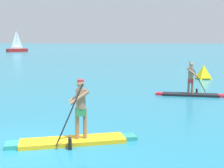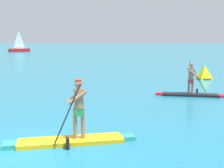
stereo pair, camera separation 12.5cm
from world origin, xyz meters
name	(u,v)px [view 2 (the right image)]	position (x,y,z in m)	size (l,w,h in m)	color
ground	(22,154)	(0.00, 0.00, 0.00)	(440.00, 440.00, 0.00)	teal
paddleboarder_mid_center	(72,132)	(1.03, 1.00, 0.31)	(3.53, 1.60, 1.78)	yellow
paddleboarder_far_right	(191,90)	(5.22, 8.69, 0.31)	(3.46, 0.95, 1.74)	black
race_marker_buoy	(204,73)	(7.10, 15.69, 0.44)	(1.25, 1.25, 1.01)	yellow
sailboat_left_horizon	(19,48)	(-26.69, 62.04, 0.76)	(4.36, 4.14, 5.58)	#A51E1E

